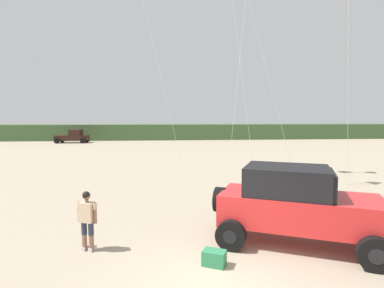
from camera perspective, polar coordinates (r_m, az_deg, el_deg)
The scene contains 6 objects.
ground_plane at distance 7.24m, azimuth 5.12°, elevation -25.40°, with size 220.00×220.00×0.00m, color tan.
dune_ridge at distance 53.57m, azimuth -9.98°, elevation 2.30°, with size 90.00×7.47×2.57m, color #426038.
jeep at distance 9.36m, azimuth 19.03°, elevation -10.54°, with size 5.00×3.98×2.26m.
person_watching at distance 8.99m, azimuth -19.13°, elevation -12.95°, with size 0.59×0.42×1.67m.
cooler_box at distance 8.04m, azimuth 4.20°, elevation -20.62°, with size 0.56×0.36×0.38m, color #2D7F51.
distant_pickup at distance 47.93m, azimuth -21.48°, elevation 1.32°, with size 4.68×2.55×1.98m.
Camera 1 is at (-1.19, -6.14, 3.65)m, focal length 28.33 mm.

